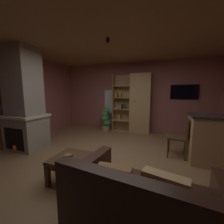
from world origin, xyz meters
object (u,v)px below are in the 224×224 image
(table_book_1, at_px, (68,155))
(dining_chair, at_px, (181,135))
(coffee_table, at_px, (72,162))
(wall_mounted_tv, at_px, (184,92))
(bookshelf_cabinet, at_px, (138,104))
(leather_couch, at_px, (144,210))
(stone_fireplace, at_px, (24,105))
(table_book_0, at_px, (68,155))
(potted_floor_plant, at_px, (106,119))

(table_book_1, distance_m, dining_chair, 2.51)
(coffee_table, xyz_separation_m, wall_mounted_tv, (2.09, 3.50, 1.18))
(bookshelf_cabinet, bearing_deg, wall_mounted_tv, 7.79)
(bookshelf_cabinet, distance_m, leather_couch, 3.98)
(wall_mounted_tv, bearing_deg, leather_couch, -101.42)
(leather_couch, distance_m, coffee_table, 1.38)
(bookshelf_cabinet, bearing_deg, stone_fireplace, -135.64)
(leather_couch, height_order, wall_mounted_tv, wall_mounted_tv)
(bookshelf_cabinet, xyz_separation_m, coffee_table, (-0.55, -3.29, -0.74))
(table_book_0, bearing_deg, coffee_table, -6.30)
(coffee_table, xyz_separation_m, table_book_0, (-0.08, 0.01, 0.10))
(coffee_table, relative_size, table_book_0, 4.69)
(table_book_0, xyz_separation_m, table_book_1, (0.03, -0.05, 0.03))
(wall_mounted_tv, bearing_deg, bookshelf_cabinet, -172.21)
(bookshelf_cabinet, relative_size, leather_couch, 1.30)
(coffee_table, bearing_deg, leather_couch, -23.20)
(stone_fireplace, relative_size, dining_chair, 2.85)
(stone_fireplace, relative_size, leather_couch, 1.58)
(bookshelf_cabinet, height_order, table_book_1, bookshelf_cabinet)
(stone_fireplace, xyz_separation_m, potted_floor_plant, (1.34, 2.33, -0.71))
(table_book_1, distance_m, potted_floor_plant, 3.22)
(leather_couch, bearing_deg, potted_floor_plant, 117.85)
(potted_floor_plant, distance_m, wall_mounted_tv, 2.97)
(stone_fireplace, distance_m, table_book_0, 2.21)
(table_book_1, bearing_deg, leather_couch, -20.82)
(bookshelf_cabinet, distance_m, table_book_1, 3.44)
(coffee_table, distance_m, dining_chair, 2.45)
(table_book_1, distance_m, wall_mounted_tv, 4.27)
(leather_couch, bearing_deg, table_book_1, 159.18)
(table_book_1, height_order, wall_mounted_tv, wall_mounted_tv)
(bookshelf_cabinet, xyz_separation_m, table_book_1, (-0.59, -3.33, -0.61))
(table_book_1, bearing_deg, potted_floor_plant, 101.09)
(coffee_table, height_order, dining_chair, dining_chair)
(bookshelf_cabinet, height_order, coffee_table, bookshelf_cabinet)
(stone_fireplace, relative_size, table_book_1, 21.48)
(stone_fireplace, distance_m, dining_chair, 3.99)
(wall_mounted_tv, bearing_deg, potted_floor_plant, -172.15)
(wall_mounted_tv, bearing_deg, stone_fireplace, -146.52)
(dining_chair, relative_size, wall_mounted_tv, 1.04)
(bookshelf_cabinet, relative_size, table_book_1, 17.71)
(stone_fireplace, bearing_deg, table_book_1, -23.13)
(dining_chair, xyz_separation_m, potted_floor_plant, (-2.51, 1.52, -0.06))
(table_book_0, relative_size, dining_chair, 0.15)
(stone_fireplace, relative_size, coffee_table, 4.18)
(table_book_0, distance_m, wall_mounted_tv, 4.25)
(wall_mounted_tv, bearing_deg, table_book_1, -121.04)
(dining_chair, xyz_separation_m, wall_mounted_tv, (0.24, 1.90, 0.98))
(table_book_1, bearing_deg, wall_mounted_tv, 58.96)
(leather_couch, xyz_separation_m, table_book_0, (-1.35, 0.55, 0.14))
(bookshelf_cabinet, bearing_deg, table_book_0, -100.77)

